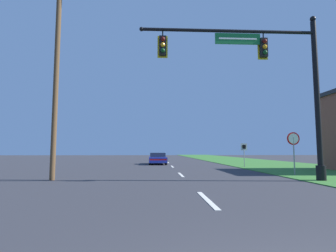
{
  "coord_description": "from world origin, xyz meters",
  "views": [
    {
      "loc": [
        -1.54,
        -1.86,
        1.46
      ],
      "look_at": [
        0.0,
        30.04,
        4.45
      ],
      "focal_mm": 28.0,
      "sensor_mm": 36.0,
      "label": 1
    }
  ],
  "objects_px": {
    "car_ahead": "(158,158)",
    "signal_mast": "(275,78)",
    "utility_pole_near": "(56,74)",
    "stop_sign": "(294,144)",
    "route_sign_post": "(244,150)"
  },
  "relations": [
    {
      "from": "car_ahead",
      "to": "utility_pole_near",
      "type": "xyz_separation_m",
      "value": [
        -5.33,
        -14.84,
        4.76
      ]
    },
    {
      "from": "car_ahead",
      "to": "signal_mast",
      "type": "bearing_deg",
      "value": -70.58
    },
    {
      "from": "signal_mast",
      "to": "stop_sign",
      "type": "bearing_deg",
      "value": 50.58
    },
    {
      "from": "car_ahead",
      "to": "utility_pole_near",
      "type": "distance_m",
      "value": 16.47
    },
    {
      "from": "signal_mast",
      "to": "utility_pole_near",
      "type": "xyz_separation_m",
      "value": [
        -10.93,
        1.03,
        0.37
      ]
    },
    {
      "from": "route_sign_post",
      "to": "stop_sign",
      "type": "bearing_deg",
      "value": -86.14
    },
    {
      "from": "stop_sign",
      "to": "route_sign_post",
      "type": "height_order",
      "value": "stop_sign"
    },
    {
      "from": "stop_sign",
      "to": "route_sign_post",
      "type": "bearing_deg",
      "value": 93.86
    },
    {
      "from": "stop_sign",
      "to": "utility_pole_near",
      "type": "bearing_deg",
      "value": -172.18
    },
    {
      "from": "car_ahead",
      "to": "utility_pole_near",
      "type": "bearing_deg",
      "value": -109.77
    },
    {
      "from": "stop_sign",
      "to": "utility_pole_near",
      "type": "relative_size",
      "value": 0.24
    },
    {
      "from": "signal_mast",
      "to": "car_ahead",
      "type": "relative_size",
      "value": 1.95
    },
    {
      "from": "route_sign_post",
      "to": "utility_pole_near",
      "type": "relative_size",
      "value": 0.19
    },
    {
      "from": "signal_mast",
      "to": "stop_sign",
      "type": "distance_m",
      "value": 4.84
    },
    {
      "from": "stop_sign",
      "to": "route_sign_post",
      "type": "xyz_separation_m",
      "value": [
        -0.49,
        7.29,
        -0.34
      ]
    }
  ]
}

